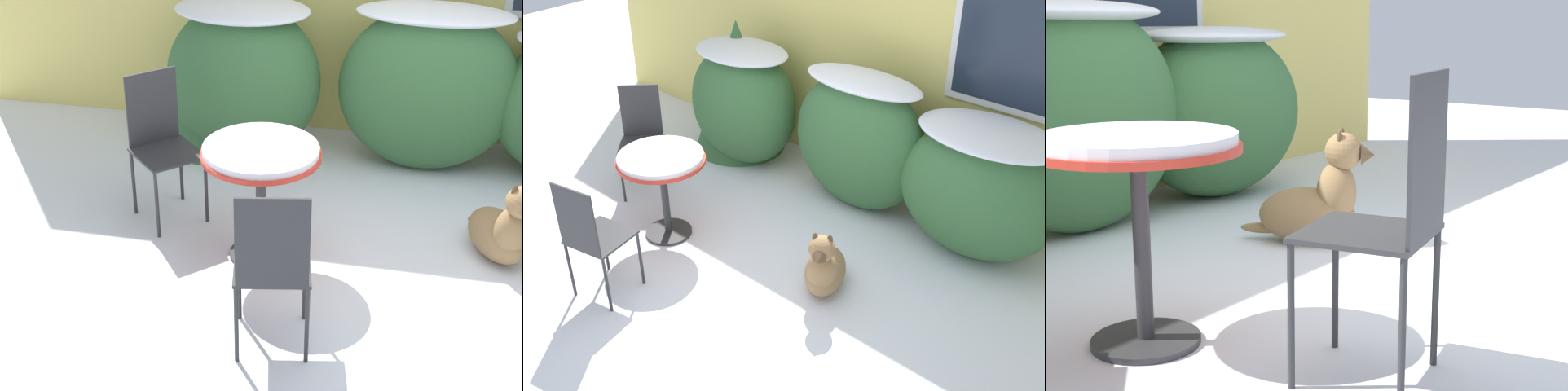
% 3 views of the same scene
% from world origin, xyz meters
% --- Properties ---
extents(ground_plane, '(16.00, 16.00, 0.00)m').
position_xyz_m(ground_plane, '(0.00, 0.00, 0.00)').
color(ground_plane, white).
extents(shrub_middle, '(1.35, 0.64, 1.30)m').
position_xyz_m(shrub_middle, '(0.02, 1.62, 0.69)').
color(shrub_middle, '#386638').
rests_on(shrub_middle, ground_plane).
extents(shrub_right, '(1.39, 0.92, 1.15)m').
position_xyz_m(shrub_right, '(1.20, 1.67, 0.61)').
color(shrub_right, '#386638').
rests_on(shrub_right, ground_plane).
extents(patio_table, '(0.75, 0.75, 0.80)m').
position_xyz_m(patio_table, '(-0.94, 0.11, 0.67)').
color(patio_table, '#2D2D30').
rests_on(patio_table, ground_plane).
extents(patio_chair_far_side, '(0.48, 0.48, 1.03)m').
position_xyz_m(patio_chair_far_side, '(-0.69, -0.78, 0.57)').
color(patio_chair_far_side, '#2D2D30').
rests_on(patio_chair_far_side, ground_plane).
extents(dog, '(0.52, 0.69, 0.63)m').
position_xyz_m(dog, '(0.59, 0.40, 0.22)').
color(dog, '#937047').
rests_on(dog, ground_plane).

